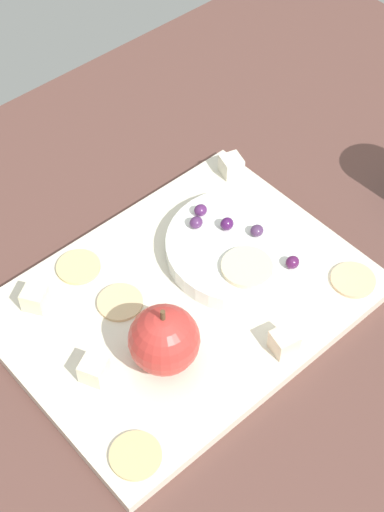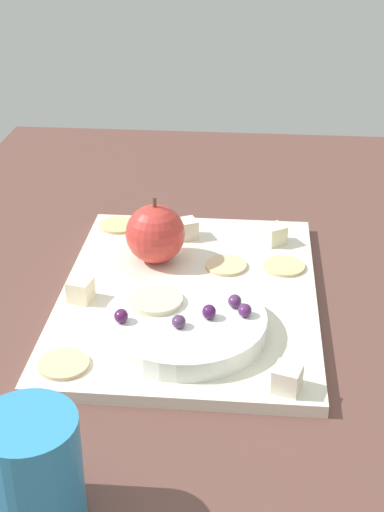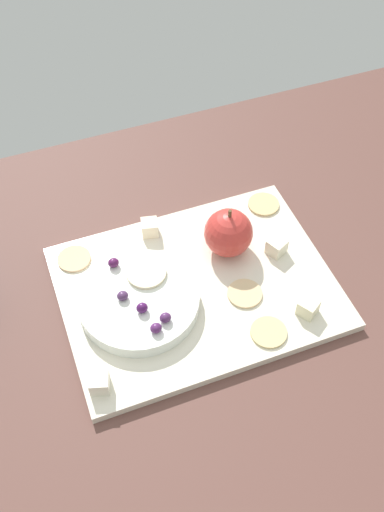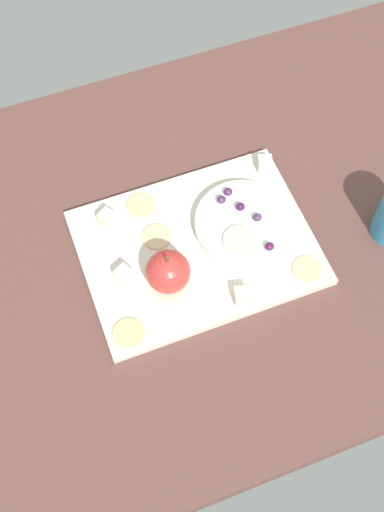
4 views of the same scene
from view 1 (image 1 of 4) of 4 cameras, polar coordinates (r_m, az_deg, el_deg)
The scene contains 19 objects.
table at distance 90.11cm, azimuth -0.56°, elevation -2.97°, with size 126.52×83.51×4.16cm, color brown.
platter at distance 86.24cm, azimuth -0.56°, elevation -3.33°, with size 39.65×29.70×1.38cm, color silver.
serving_dish at distance 88.93cm, azimuth 3.59°, elevation 0.63°, with size 17.31×17.31×2.20cm, color white.
apple_whole at distance 77.96cm, azimuth -2.09°, elevation -6.25°, with size 7.41×7.41×7.41cm, color red.
apple_stem at distance 74.42cm, azimuth -2.19°, elevation -4.42°, with size 0.50×0.50×1.20cm, color brown.
cheese_cube_0 at distance 79.51cm, azimuth -7.33°, elevation -8.41°, with size 2.53×2.53×2.53cm, color #F4EBC9.
cheese_cube_1 at distance 81.26cm, azimuth 6.87°, elevation -6.38°, with size 2.53×2.53×2.53cm, color #F9E3BE.
cheese_cube_2 at distance 85.74cm, azimuth -11.61°, elevation -3.09°, with size 2.53×2.53×2.53cm, color #F3ECBE.
cheese_cube_3 at distance 98.15cm, azimuth 2.95°, elevation 6.74°, with size 2.53×2.53×2.53cm, color white.
cracker_0 at distance 85.35cm, azimuth -5.39°, elevation -3.45°, with size 5.12×5.12×0.40cm, color #DEBD8B.
cracker_1 at distance 75.80cm, azimuth -4.23°, elevation -14.60°, with size 5.12×5.12×0.40cm, color #D3BA7E.
cracker_2 at distance 89.04cm, azimuth -8.46°, elevation -0.81°, with size 5.12×5.12×0.40cm, color #D9C384.
cracker_3 at distance 88.79cm, azimuth 11.91°, elevation -1.76°, with size 5.12×5.12×0.40cm, color #E3B98C.
grape_0 at distance 88.79cm, azimuth 2.62°, elevation 2.41°, with size 1.62×1.46×1.53cm, color #451750.
grape_1 at distance 85.72cm, azimuth 7.49°, elevation -0.47°, with size 1.62×1.46×1.44cm, color #501949.
grape_2 at distance 88.47cm, azimuth 4.85°, elevation 1.90°, with size 1.62×1.46×1.30cm, color #4D2E56.
grape_3 at distance 90.30cm, azimuth 0.64°, elevation 3.43°, with size 1.62×1.46×1.36cm, color #52235B.
grape_4 at distance 88.94cm, azimuth 0.31°, elevation 2.51°, with size 1.62×1.46×1.38cm, color #502859.
apple_slice_0 at distance 85.29cm, azimuth 4.12°, elevation -0.84°, with size 5.83×5.83×0.60cm, color beige.
Camera 1 is at (-35.29, -41.02, 74.12)cm, focal length 53.70 mm.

